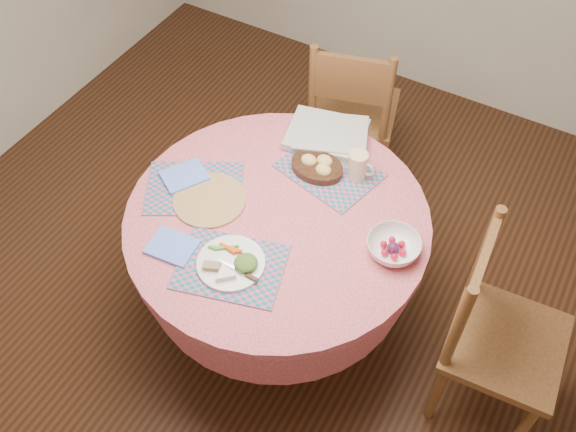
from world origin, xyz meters
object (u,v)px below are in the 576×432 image
object	(u,v)px
fruit_bowl	(393,247)
dining_table	(278,245)
latte_mug	(358,166)
dinner_plate	(232,264)
bread_bowl	(318,166)
chair_back	(352,111)
wicker_trivet	(210,200)
chair_right	(495,332)

from	to	relation	value
fruit_bowl	dining_table	bearing A→B (deg)	-172.20
dining_table	fruit_bowl	xyz separation A→B (m)	(0.48, 0.07, 0.23)
latte_mug	dinner_plate	bearing A→B (deg)	-107.78
bread_bowl	latte_mug	size ratio (longest dim) A/B	1.80
chair_back	bread_bowl	xyz separation A→B (m)	(0.15, -0.68, 0.28)
chair_back	wicker_trivet	xyz separation A→B (m)	(-0.15, -1.05, 0.25)
chair_back	fruit_bowl	world-z (taller)	chair_back
bread_bowl	fruit_bowl	world-z (taller)	bread_bowl
fruit_bowl	chair_right	bearing A→B (deg)	1.51
wicker_trivet	fruit_bowl	size ratio (longest dim) A/B	1.19
chair_back	dining_table	bearing A→B (deg)	81.75
chair_right	bread_bowl	xyz separation A→B (m)	(-0.91, 0.22, 0.27)
dining_table	bread_bowl	xyz separation A→B (m)	(0.02, 0.30, 0.23)
bread_bowl	fruit_bowl	distance (m)	0.51
dining_table	chair_back	xyz separation A→B (m)	(-0.13, 0.98, -0.05)
wicker_trivet	dinner_plate	size ratio (longest dim) A/B	1.16
chair_back	fruit_bowl	xyz separation A→B (m)	(0.60, -0.91, 0.27)
dinner_plate	latte_mug	bearing A→B (deg)	72.22
dining_table	bread_bowl	distance (m)	0.38
chair_back	latte_mug	distance (m)	0.77
bread_bowl	dining_table	bearing A→B (deg)	-94.51
chair_right	latte_mug	distance (m)	0.85
chair_right	wicker_trivet	xyz separation A→B (m)	(-1.22, -0.15, 0.24)
dining_table	fruit_bowl	world-z (taller)	fruit_bowl
chair_right	latte_mug	xyz separation A→B (m)	(-0.75, 0.27, 0.30)
wicker_trivet	chair_right	bearing A→B (deg)	6.79
chair_back	bread_bowl	world-z (taller)	chair_back
chair_right	dinner_plate	bearing A→B (deg)	107.42
dinner_plate	fruit_bowl	distance (m)	0.62
dining_table	chair_right	xyz separation A→B (m)	(0.94, 0.08, -0.04)
chair_back	latte_mug	size ratio (longest dim) A/B	7.62
fruit_bowl	wicker_trivet	bearing A→B (deg)	-170.04
chair_right	chair_back	xyz separation A→B (m)	(-1.06, 0.90, -0.01)
wicker_trivet	bread_bowl	distance (m)	0.48
chair_back	dinner_plate	distance (m)	1.31
chair_back	latte_mug	bearing A→B (deg)	100.81
wicker_trivet	fruit_bowl	world-z (taller)	fruit_bowl
chair_right	fruit_bowl	distance (m)	0.53
dinner_plate	bread_bowl	bearing A→B (deg)	85.58
dinner_plate	latte_mug	distance (m)	0.69
dining_table	fruit_bowl	distance (m)	0.53
dining_table	latte_mug	size ratio (longest dim) A/B	9.72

